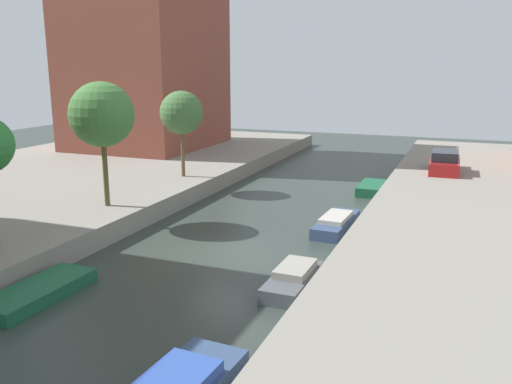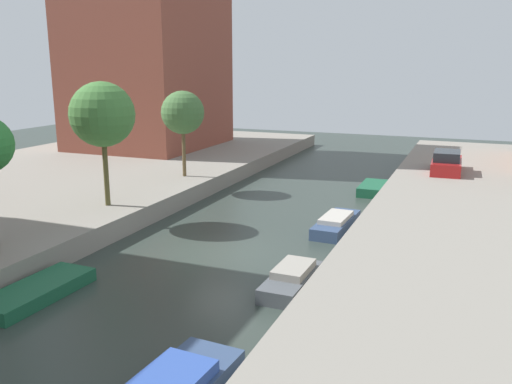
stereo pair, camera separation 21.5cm
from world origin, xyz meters
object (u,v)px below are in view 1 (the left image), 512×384
apartment_tower_far (144,23)px  street_tree_2 (102,115)px  moored_boat_right_2 (293,279)px  moored_boat_right_3 (336,223)px  parked_car (445,163)px  street_tree_3 (182,113)px  moored_boat_right_4 (372,188)px  moored_boat_left_2 (38,292)px

apartment_tower_far → street_tree_2: apartment_tower_far is taller
moored_boat_right_2 → moored_boat_right_3: 7.45m
apartment_tower_far → street_tree_2: bearing=-63.5°
apartment_tower_far → moored_boat_right_2: apartment_tower_far is taller
parked_car → moored_boat_right_2: parked_car is taller
street_tree_3 → moored_boat_right_4: bearing=20.4°
moored_boat_right_2 → apartment_tower_far: bearing=132.0°
apartment_tower_far → moored_boat_right_3: 26.93m
street_tree_3 → moored_boat_right_4: 12.66m
apartment_tower_far → moored_boat_right_4: apartment_tower_far is taller
moored_boat_right_3 → moored_boat_right_2: bearing=-88.4°
apartment_tower_far → street_tree_3: bearing=-49.1°
moored_boat_left_2 → moored_boat_right_4: moored_boat_right_4 is taller
street_tree_2 → moored_boat_left_2: 10.19m
moored_boat_right_3 → moored_boat_right_4: size_ratio=1.28×
apartment_tower_far → moored_boat_left_2: size_ratio=4.75×
street_tree_2 → moored_boat_right_3: (10.76, 3.32, -5.13)m
street_tree_2 → moored_boat_right_4: street_tree_2 is taller
moored_boat_right_2 → parked_car: bearing=78.0°
parked_car → moored_boat_left_2: parked_car is taller
street_tree_3 → parked_car: size_ratio=1.18×
apartment_tower_far → parked_car: (24.10, -2.94, -9.44)m
street_tree_2 → apartment_tower_far: bearing=116.5°
moored_boat_right_4 → street_tree_2: bearing=-133.1°
parked_car → moored_boat_left_2: bearing=-117.1°
apartment_tower_far → moored_boat_right_4: bearing=-17.5°
parked_car → moored_boat_right_4: 5.41m
parked_car → moored_boat_right_3: (-4.31, -11.86, -1.25)m
street_tree_3 → moored_boat_right_3: (10.76, -4.39, -4.59)m
apartment_tower_far → street_tree_2: size_ratio=3.32×
street_tree_3 → parked_car: bearing=26.4°
apartment_tower_far → moored_boat_left_2: bearing=-65.2°
street_tree_2 → moored_boat_right_3: 12.37m
moored_boat_left_2 → moored_boat_right_3: (7.65, 11.50, 0.10)m
moored_boat_left_2 → moored_boat_right_3: moored_boat_right_3 is taller
parked_car → moored_boat_right_2: 19.77m
street_tree_3 → moored_boat_left_2: size_ratio=1.25×
street_tree_3 → moored_boat_left_2: 16.86m
moored_boat_right_4 → moored_boat_right_3: bearing=-91.9°
apartment_tower_far → parked_car: 26.05m
street_tree_2 → street_tree_3: street_tree_2 is taller
street_tree_3 → parked_car: (15.07, 7.47, -3.34)m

